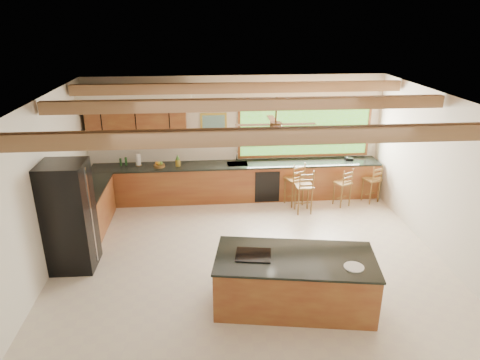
{
  "coord_description": "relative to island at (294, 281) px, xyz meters",
  "views": [
    {
      "loc": [
        -0.8,
        -6.92,
        4.35
      ],
      "look_at": [
        -0.12,
        0.8,
        1.32
      ],
      "focal_mm": 32.0,
      "sensor_mm": 36.0,
      "label": 1
    }
  ],
  "objects": [
    {
      "name": "ground",
      "position": [
        -0.55,
        1.34,
        -0.43
      ],
      "size": [
        7.2,
        7.2,
        0.0
      ],
      "primitive_type": "plane",
      "color": "beige",
      "rests_on": "ground"
    },
    {
      "name": "room_shell",
      "position": [
        -0.72,
        2.0,
        1.78
      ],
      "size": [
        7.27,
        6.54,
        3.02
      ],
      "color": "beige",
      "rests_on": "ground"
    },
    {
      "name": "counter_run",
      "position": [
        -1.37,
        3.86,
        0.03
      ],
      "size": [
        7.12,
        3.1,
        1.23
      ],
      "color": "brown",
      "rests_on": "ground"
    },
    {
      "name": "island",
      "position": [
        0.0,
        0.0,
        0.0
      ],
      "size": [
        2.62,
        1.55,
        0.88
      ],
      "rotation": [
        0.0,
        0.0,
        -0.17
      ],
      "color": "brown",
      "rests_on": "ground"
    },
    {
      "name": "refrigerator",
      "position": [
        -3.77,
        1.45,
        0.57
      ],
      "size": [
        0.8,
        0.77,
        2.0
      ],
      "rotation": [
        0.0,
        0.0,
        -0.02
      ],
      "color": "black",
      "rests_on": "ground"
    },
    {
      "name": "bar_stool_a",
      "position": [
        0.91,
        3.28,
        0.21
      ],
      "size": [
        0.4,
        0.4,
        1.08
      ],
      "rotation": [
        0.0,
        0.0,
        0.05
      ],
      "color": "brown",
      "rests_on": "ground"
    },
    {
      "name": "bar_stool_b",
      "position": [
        0.79,
        3.73,
        0.22
      ],
      "size": [
        0.51,
        0.51,
        1.09
      ],
      "rotation": [
        0.0,
        0.0,
        0.4
      ],
      "color": "brown",
      "rests_on": "ground"
    },
    {
      "name": "bar_stool_c",
      "position": [
        1.93,
        3.59,
        0.14
      ],
      "size": [
        0.45,
        0.45,
        0.96
      ],
      "rotation": [
        0.0,
        0.0,
        0.42
      ],
      "color": "brown",
      "rests_on": "ground"
    },
    {
      "name": "bar_stool_d",
      "position": [
        2.7,
        3.74,
        0.14
      ],
      "size": [
        0.46,
        0.46,
        0.97
      ],
      "rotation": [
        0.0,
        0.0,
        0.43
      ],
      "color": "brown",
      "rests_on": "ground"
    }
  ]
}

